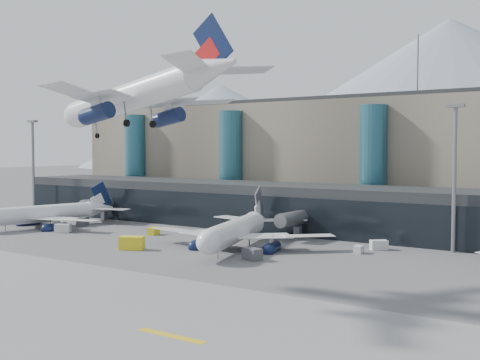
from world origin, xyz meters
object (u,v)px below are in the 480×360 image
veh_f (83,221)px  jet_parked_mid (240,222)px  veh_b (154,231)px  lightmast_mid (454,169)px  veh_c (252,254)px  lightmast_left (33,162)px  jet_parked_left (56,208)px  hero_jet (148,85)px  veh_g (359,249)px  veh_h (132,243)px  veh_a (63,228)px  veh_d (379,245)px

veh_f → jet_parked_mid: bearing=-126.3°
veh_b → lightmast_mid: bearing=-90.6°
veh_c → lightmast_left: bearing=-172.9°
lightmast_left → jet_parked_mid: bearing=-9.4°
jet_parked_left → jet_parked_mid: jet_parked_mid is taller
jet_parked_left → veh_c: 61.30m
lightmast_left → jet_parked_left: size_ratio=0.74×
lightmast_left → veh_b: lightmast_left is taller
lightmast_mid → veh_b: bearing=-167.1°
lightmast_left → hero_jet: (85.41, -47.18, 11.44)m
lightmast_mid → veh_g: bearing=-142.9°
jet_parked_left → veh_h: bearing=-97.9°
veh_h → hero_jet: bearing=-68.5°
veh_h → veh_f: bearing=125.3°
jet_parked_left → jet_parked_mid: bearing=-78.0°
veh_b → veh_h: 18.48m
jet_parked_mid → hero_jet: bearing=178.6°
jet_parked_mid → veh_a: jet_parked_mid is taller
lightmast_mid → veh_a: (-75.84, -21.48, -13.51)m
jet_parked_mid → veh_d: (22.34, 10.89, -3.59)m
hero_jet → veh_b: size_ratio=12.23×
hero_jet → veh_c: 35.09m
veh_d → veh_f: size_ratio=0.79×
lightmast_mid → veh_b: (-57.47, -13.12, -13.66)m
lightmast_left → veh_a: (34.16, -18.48, -13.51)m
veh_a → veh_c: bearing=-34.7°
veh_g → lightmast_mid: bearing=121.1°
jet_parked_left → veh_f: jet_parked_left is taller
veh_a → veh_f: veh_f is taller
veh_c → veh_d: (13.39, 20.77, -0.10)m
veh_d → veh_g: (-1.59, -5.29, -0.21)m
veh_d → veh_g: veh_d is taller
veh_b → veh_g: (44.27, 3.14, -0.11)m
lightmast_left → veh_g: lightmast_left is taller
veh_f → veh_b: bearing=-125.1°
veh_g → veh_a: bearing=-85.6°
lightmast_mid → veh_f: size_ratio=6.78×
lightmast_left → jet_parked_mid: size_ratio=0.70×
jet_parked_left → veh_a: jet_parked_left is taller
veh_a → veh_c: veh_c is taller
veh_b → veh_g: bearing=-99.4°
lightmast_left → jet_parked_mid: (76.04, -12.58, -9.97)m
jet_parked_left → veh_b: (27.96, 2.50, -3.46)m
veh_a → jet_parked_left: bearing=118.4°
hero_jet → jet_parked_mid: (-9.36, 34.60, -21.42)m
veh_d → veh_h: (-36.54, -24.38, 0.32)m
veh_d → veh_f: bearing=143.8°
jet_parked_left → veh_a: (9.59, -5.86, -3.31)m
lightmast_left → hero_jet: size_ratio=0.79×
jet_parked_mid → veh_a: (-41.89, -5.90, -3.53)m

